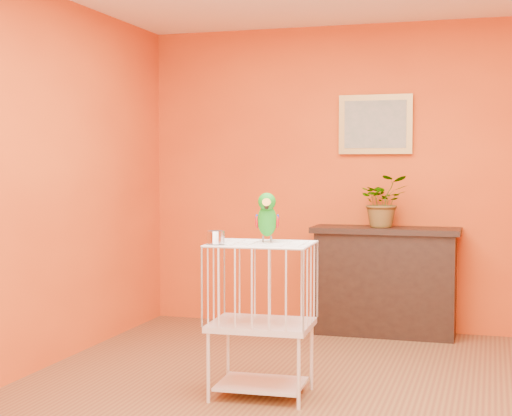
% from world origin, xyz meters
% --- Properties ---
extents(ground, '(4.50, 4.50, 0.00)m').
position_xyz_m(ground, '(0.00, 0.00, 0.00)').
color(ground, brown).
rests_on(ground, ground).
extents(room_shell, '(4.50, 4.50, 4.50)m').
position_xyz_m(room_shell, '(0.00, 0.00, 1.58)').
color(room_shell, '#DE5114').
rests_on(room_shell, ground).
extents(console_cabinet, '(1.20, 0.43, 0.89)m').
position_xyz_m(console_cabinet, '(0.12, 2.04, 0.45)').
color(console_cabinet, black).
rests_on(console_cabinet, ground).
extents(potted_plant, '(0.51, 0.54, 0.34)m').
position_xyz_m(potted_plant, '(0.10, 2.07, 1.06)').
color(potted_plant, '#26722D').
rests_on(potted_plant, console_cabinet).
extents(framed_picture, '(0.62, 0.04, 0.50)m').
position_xyz_m(framed_picture, '(0.00, 2.22, 1.75)').
color(framed_picture, '#A47D3A').
rests_on(framed_picture, room_shell).
extents(birdcage, '(0.63, 0.49, 0.93)m').
position_xyz_m(birdcage, '(-0.37, 0.08, 0.49)').
color(birdcage, silver).
rests_on(birdcage, ground).
extents(feed_cup, '(0.11, 0.11, 0.08)m').
position_xyz_m(feed_cup, '(-0.61, -0.07, 0.98)').
color(feed_cup, silver).
rests_on(feed_cup, birdcage).
extents(parrot, '(0.16, 0.28, 0.31)m').
position_xyz_m(parrot, '(-0.35, 0.14, 1.09)').
color(parrot, '#59544C').
rests_on(parrot, birdcage).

